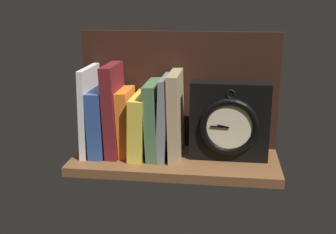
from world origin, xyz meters
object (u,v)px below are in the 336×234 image
book_maroon_dawkins (114,110)px  book_yellow_seinlanguage (140,125)px  book_white_catcher (90,110)px  book_orange_pandolfini (127,122)px  book_gray_chess (165,117)px  framed_clock (229,122)px  book_tan_shortstories (176,115)px  book_blue_modern (101,121)px  book_green_romantic (154,119)px

book_maroon_dawkins → book_yellow_seinlanguage: book_maroon_dawkins is taller
book_white_catcher → book_orange_pandolfini: size_ratio=1.33×
book_gray_chess → book_orange_pandolfini: bearing=180.0°
book_maroon_dawkins → book_orange_pandolfini: size_ratio=1.37×
framed_clock → book_gray_chess: bearing=177.8°
book_gray_chess → book_tan_shortstories: 3.09cm
book_white_catcher → book_blue_modern: size_ratio=1.33×
book_tan_shortstories → framed_clock: bearing=-2.7°
book_green_romantic → framed_clock: bearing=-1.9°
book_yellow_seinlanguage → book_green_romantic: book_green_romantic is taller
book_maroon_dawkins → book_yellow_seinlanguage: bearing=0.0°
book_orange_pandolfini → book_white_catcher: bearing=180.0°
book_blue_modern → book_green_romantic: size_ratio=0.89×
book_yellow_seinlanguage → book_gray_chess: 7.55cm
book_blue_modern → book_orange_pandolfini: bearing=0.0°
book_yellow_seinlanguage → book_gray_chess: bearing=0.0°
book_gray_chess → framed_clock: (17.71, -0.68, -0.63)cm
book_white_catcher → book_gray_chess: 21.65cm
book_blue_modern → book_green_romantic: 15.38cm
book_maroon_dawkins → framed_clock: bearing=-1.2°
book_gray_chess → framed_clock: book_gray_chess is taller
book_blue_modern → framed_clock: framed_clock is taller
book_maroon_dawkins → book_green_romantic: (11.36, 0.00, -2.33)cm
book_yellow_seinlanguage → book_gray_chess: (7.07, 0.00, 2.67)cm
book_white_catcher → book_tan_shortstories: (24.65, 0.00, -0.48)cm
book_blue_modern → book_orange_pandolfini: book_orange_pandolfini is taller
book_blue_modern → book_gray_chess: book_gray_chess is taller
book_green_romantic → framed_clock: size_ratio=0.97×
book_yellow_seinlanguage → framed_clock: size_ratio=0.80×
book_orange_pandolfini → book_yellow_seinlanguage: size_ratio=1.09×
book_orange_pandolfini → book_tan_shortstories: bearing=0.0°
book_yellow_seinlanguage → book_green_romantic: 4.35cm
book_gray_chess → framed_clock: 17.74cm
book_tan_shortstories → book_orange_pandolfini: bearing=180.0°
book_blue_modern → book_gray_chess: size_ratio=0.82×
book_white_catcher → book_tan_shortstories: book_white_catcher is taller
book_maroon_dawkins → book_orange_pandolfini: bearing=0.0°
book_white_catcher → book_yellow_seinlanguage: size_ratio=1.44×
book_tan_shortstories → framed_clock: (14.69, -0.68, -1.26)cm
book_blue_modern → framed_clock: bearing=-1.1°
book_blue_modern → book_orange_pandolfini: size_ratio=1.00×
book_tan_shortstories → book_green_romantic: bearing=180.0°
book_maroon_dawkins → book_yellow_seinlanguage: 8.54cm
book_orange_pandolfini → book_yellow_seinlanguage: 3.97cm
book_gray_chess → framed_clock: bearing=-2.2°
book_maroon_dawkins → book_tan_shortstories: size_ratio=1.08×
book_white_catcher → book_green_romantic: 18.58cm
book_green_romantic → book_tan_shortstories: book_tan_shortstories is taller
book_green_romantic → book_gray_chess: bearing=0.0°
book_white_catcher → book_green_romantic: (18.49, 0.00, -1.90)cm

